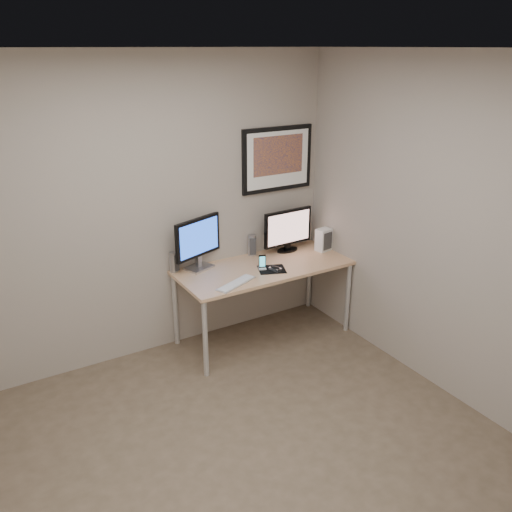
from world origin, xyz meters
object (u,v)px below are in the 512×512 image
object	(u,v)px
phone_dock	(262,262)
framed_art	(277,159)
desk	(264,273)
monitor_tv	(288,229)
keyboard	(236,283)
fan_unit	(324,240)
monitor_large	(198,241)
speaker_right	(252,245)
speaker_left	(174,262)

from	to	relation	value
phone_dock	framed_art	bearing A→B (deg)	64.57
phone_dock	desk	bearing A→B (deg)	67.91
framed_art	monitor_tv	xyz separation A→B (m)	(0.05, -0.12, -0.67)
keyboard	fan_unit	size ratio (longest dim) A/B	1.89
framed_art	fan_unit	size ratio (longest dim) A/B	3.41
desk	monitor_large	bearing A→B (deg)	154.30
desk	speaker_right	xyz separation A→B (m)	(0.05, 0.30, 0.17)
monitor_large	fan_unit	world-z (taller)	monitor_large
keyboard	fan_unit	bearing A→B (deg)	-9.38
monitor_large	speaker_left	world-z (taller)	monitor_large
monitor_large	fan_unit	xyz separation A→B (m)	(1.25, -0.21, -0.15)
desk	keyboard	world-z (taller)	keyboard
desk	monitor_large	xyz separation A→B (m)	(-0.53, 0.26, 0.33)
speaker_right	phone_dock	xyz separation A→B (m)	(-0.11, -0.35, -0.03)
phone_dock	fan_unit	bearing A→B (deg)	28.20
speaker_left	framed_art	bearing A→B (deg)	-23.02
framed_art	desk	bearing A→B (deg)	-136.54
framed_art	phone_dock	size ratio (longest dim) A/B	5.42
monitor_tv	phone_dock	xyz separation A→B (m)	(-0.46, -0.27, -0.15)
speaker_left	monitor_large	bearing A→B (deg)	-36.71
monitor_large	speaker_right	world-z (taller)	monitor_large
speaker_left	fan_unit	xyz separation A→B (m)	(1.47, -0.26, 0.02)
keyboard	speaker_right	bearing A→B (deg)	25.38
desk	phone_dock	distance (m)	0.15
desk	framed_art	xyz separation A→B (m)	(0.35, 0.33, 0.96)
desk	speaker_left	size ratio (longest dim) A/B	8.77
speaker_left	phone_dock	xyz separation A→B (m)	(0.70, -0.36, -0.02)
speaker_right	fan_unit	size ratio (longest dim) A/B	0.91
speaker_right	keyboard	world-z (taller)	speaker_right
monitor_large	monitor_tv	bearing A→B (deg)	-22.67
speaker_right	keyboard	size ratio (longest dim) A/B	0.48
monitor_tv	phone_dock	world-z (taller)	monitor_tv
framed_art	speaker_right	xyz separation A→B (m)	(-0.30, -0.03, -0.79)
desk	phone_dock	world-z (taller)	phone_dock
monitor_large	phone_dock	size ratio (longest dim) A/B	3.61
desk	speaker_right	world-z (taller)	speaker_right
speaker_right	phone_dock	distance (m)	0.37
phone_dock	fan_unit	xyz separation A→B (m)	(0.77, 0.10, 0.04)
framed_art	monitor_large	size ratio (longest dim) A/B	1.50
fan_unit	monitor_tv	bearing A→B (deg)	142.60
desk	monitor_tv	bearing A→B (deg)	27.51
keyboard	fan_unit	world-z (taller)	fan_unit
monitor_tv	speaker_right	distance (m)	0.38
desk	keyboard	distance (m)	0.47
fan_unit	phone_dock	bearing A→B (deg)	177.62
framed_art	keyboard	xyz separation A→B (m)	(-0.76, -0.55, -0.88)
speaker_right	fan_unit	distance (m)	0.71
desk	speaker_left	distance (m)	0.83
speaker_right	keyboard	bearing A→B (deg)	-110.20
monitor_tv	speaker_right	xyz separation A→B (m)	(-0.35, 0.09, -0.12)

